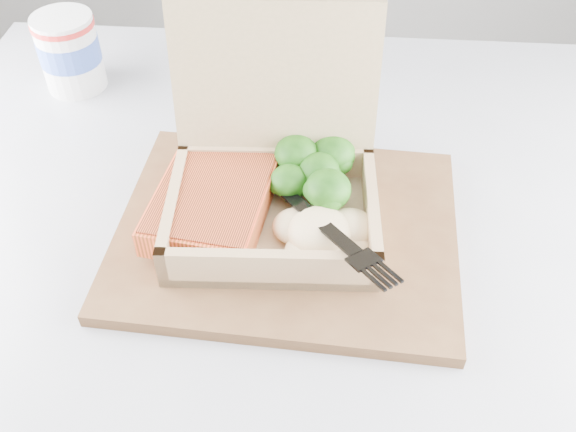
# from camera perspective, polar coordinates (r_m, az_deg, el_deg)

# --- Properties ---
(cafe_table) EXTENTS (0.91, 0.91, 0.75)m
(cafe_table) POSITION_cam_1_polar(r_m,az_deg,el_deg) (0.77, -0.65, -13.42)
(cafe_table) COLOR black
(cafe_table) RESTS_ON floor
(serving_tray) EXTENTS (0.33, 0.27, 0.01)m
(serving_tray) POSITION_cam_1_polar(r_m,az_deg,el_deg) (0.63, -0.09, -1.33)
(serving_tray) COLOR brown
(serving_tray) RESTS_ON cafe_table
(takeout_container) EXTENTS (0.22, 0.20, 0.19)m
(takeout_container) POSITION_cam_1_polar(r_m,az_deg,el_deg) (0.61, -1.28, 3.86)
(takeout_container) COLOR tan
(takeout_container) RESTS_ON serving_tray
(salmon_fillet) EXTENTS (0.11, 0.14, 0.03)m
(salmon_fillet) POSITION_cam_1_polar(r_m,az_deg,el_deg) (0.61, -6.76, 1.16)
(salmon_fillet) COLOR #FF5E31
(salmon_fillet) RESTS_ON takeout_container
(broccoli_pile) EXTENTS (0.11, 0.11, 0.04)m
(broccoli_pile) POSITION_cam_1_polar(r_m,az_deg,el_deg) (0.63, 2.73, 3.47)
(broccoli_pile) COLOR #2F781A
(broccoli_pile) RESTS_ON takeout_container
(mashed_potatoes) EXTENTS (0.09, 0.08, 0.03)m
(mashed_potatoes) POSITION_cam_1_polar(r_m,az_deg,el_deg) (0.58, 2.84, -1.39)
(mashed_potatoes) COLOR beige
(mashed_potatoes) RESTS_ON takeout_container
(plastic_fork) EXTENTS (0.13, 0.14, 0.02)m
(plastic_fork) POSITION_cam_1_polar(r_m,az_deg,el_deg) (0.59, 1.44, 0.98)
(plastic_fork) COLOR black
(plastic_fork) RESTS_ON mashed_potatoes
(paper_cup) EXTENTS (0.07, 0.07, 0.09)m
(paper_cup) POSITION_cam_1_polar(r_m,az_deg,el_deg) (0.85, -18.88, 13.77)
(paper_cup) COLOR silver
(paper_cup) RESTS_ON cafe_table
(receipt) EXTENTS (0.09, 0.14, 0.00)m
(receipt) POSITION_cam_1_polar(r_m,az_deg,el_deg) (0.76, 2.05, 8.05)
(receipt) COLOR white
(receipt) RESTS_ON cafe_table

